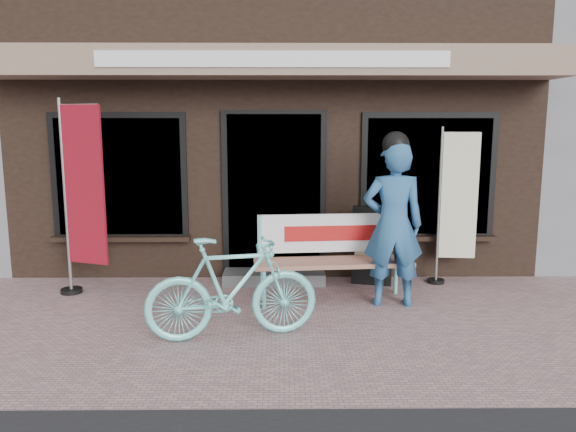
{
  "coord_description": "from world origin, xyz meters",
  "views": [
    {
      "loc": [
        0.11,
        -5.26,
        2.06
      ],
      "look_at": [
        0.17,
        0.7,
        1.05
      ],
      "focal_mm": 35.0,
      "sensor_mm": 36.0,
      "label": 1
    }
  ],
  "objects_px": {
    "person": "(393,221)",
    "bicycle": "(232,288)",
    "bench": "(332,250)",
    "nobori_cream": "(455,204)",
    "menu_stand": "(372,245)",
    "nobori_red": "(82,196)"
  },
  "relations": [
    {
      "from": "person",
      "to": "bicycle",
      "type": "distance_m",
      "value": 2.03
    },
    {
      "from": "bicycle",
      "to": "bench",
      "type": "bearing_deg",
      "value": -52.72
    },
    {
      "from": "nobori_cream",
      "to": "bicycle",
      "type": "bearing_deg",
      "value": -140.5
    },
    {
      "from": "bench",
      "to": "person",
      "type": "height_order",
      "value": "person"
    },
    {
      "from": "bicycle",
      "to": "menu_stand",
      "type": "xyz_separation_m",
      "value": [
        1.61,
        1.77,
        0.02
      ]
    },
    {
      "from": "nobori_red",
      "to": "nobori_cream",
      "type": "relative_size",
      "value": 1.17
    },
    {
      "from": "person",
      "to": "menu_stand",
      "type": "relative_size",
      "value": 1.94
    },
    {
      "from": "bicycle",
      "to": "menu_stand",
      "type": "distance_m",
      "value": 2.4
    },
    {
      "from": "bicycle",
      "to": "nobori_red",
      "type": "relative_size",
      "value": 0.71
    },
    {
      "from": "bench",
      "to": "nobori_red",
      "type": "xyz_separation_m",
      "value": [
        -2.92,
        0.15,
        0.62
      ]
    },
    {
      "from": "bench",
      "to": "person",
      "type": "relative_size",
      "value": 0.95
    },
    {
      "from": "bicycle",
      "to": "nobori_cream",
      "type": "distance_m",
      "value": 3.27
    },
    {
      "from": "person",
      "to": "bicycle",
      "type": "bearing_deg",
      "value": -148.09
    },
    {
      "from": "bench",
      "to": "bicycle",
      "type": "xyz_separation_m",
      "value": [
        -1.05,
        -1.23,
        -0.08
      ]
    },
    {
      "from": "nobori_red",
      "to": "menu_stand",
      "type": "bearing_deg",
      "value": 26.38
    },
    {
      "from": "bicycle",
      "to": "nobori_cream",
      "type": "xyz_separation_m",
      "value": [
        2.66,
        1.82,
        0.53
      ]
    },
    {
      "from": "bench",
      "to": "bicycle",
      "type": "height_order",
      "value": "bicycle"
    },
    {
      "from": "nobori_red",
      "to": "nobori_cream",
      "type": "xyz_separation_m",
      "value": [
        4.53,
        0.45,
        -0.17
      ]
    },
    {
      "from": "nobori_red",
      "to": "person",
      "type": "bearing_deg",
      "value": 13.54
    },
    {
      "from": "person",
      "to": "nobori_cream",
      "type": "height_order",
      "value": "nobori_cream"
    },
    {
      "from": "bench",
      "to": "menu_stand",
      "type": "relative_size",
      "value": 1.84
    },
    {
      "from": "nobori_cream",
      "to": "menu_stand",
      "type": "xyz_separation_m",
      "value": [
        -1.05,
        -0.05,
        -0.51
      ]
    }
  ]
}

